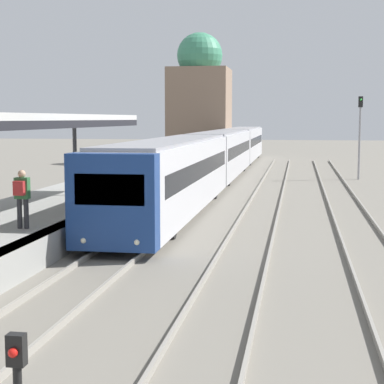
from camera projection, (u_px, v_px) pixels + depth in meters
The scene contains 4 objects.
person_on_platform at pixel (22, 194), 18.01m from camera, with size 0.40×0.40×1.66m.
train_near at pixel (221, 152), 43.01m from camera, with size 2.58×51.66×3.12m.
signal_mast_far at pixel (360, 128), 41.63m from camera, with size 0.28×0.29×5.40m.
distant_domed_building at pixel (200, 102), 57.81m from camera, with size 5.31×5.31×11.61m.
Camera 1 is at (5.12, -0.92, 3.97)m, focal length 60.00 mm.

